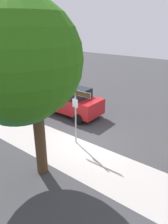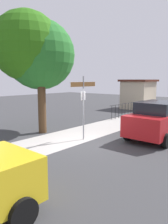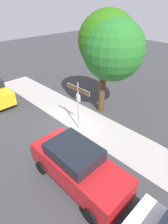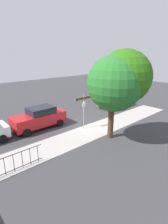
{
  "view_description": "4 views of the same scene",
  "coord_description": "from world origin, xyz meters",
  "px_view_note": "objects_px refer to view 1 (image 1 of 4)",
  "views": [
    {
      "loc": [
        -5.81,
        7.78,
        5.73
      ],
      "look_at": [
        0.43,
        -0.18,
        1.54
      ],
      "focal_mm": 34.43,
      "sensor_mm": 36.0,
      "label": 1
    },
    {
      "loc": [
        -7.41,
        -6.42,
        2.92
      ],
      "look_at": [
        0.78,
        0.6,
        1.32
      ],
      "focal_mm": 34.9,
      "sensor_mm": 36.0,
      "label": 2
    },
    {
      "loc": [
        7.23,
        -5.81,
        6.97
      ],
      "look_at": [
        0.5,
        0.89,
        0.98
      ],
      "focal_mm": 28.88,
      "sensor_mm": 36.0,
      "label": 3
    },
    {
      "loc": [
        10.03,
        11.11,
        6.27
      ],
      "look_at": [
        0.64,
        0.6,
        1.58
      ],
      "focal_mm": 28.44,
      "sensor_mm": 36.0,
      "label": 4
    }
  ],
  "objects_px": {
    "car_red": "(69,101)",
    "shade_tree": "(21,66)",
    "street_sign": "(75,103)",
    "car_white": "(27,89)"
  },
  "relations": [
    {
      "from": "car_red",
      "to": "shade_tree",
      "type": "bearing_deg",
      "value": 118.83
    },
    {
      "from": "street_sign",
      "to": "car_white",
      "type": "distance_m",
      "value": 8.15
    },
    {
      "from": "street_sign",
      "to": "car_white",
      "type": "height_order",
      "value": "street_sign"
    },
    {
      "from": "shade_tree",
      "to": "street_sign",
      "type": "bearing_deg",
      "value": -82.22
    },
    {
      "from": "street_sign",
      "to": "shade_tree",
      "type": "bearing_deg",
      "value": 97.78
    },
    {
      "from": "car_red",
      "to": "street_sign",
      "type": "bearing_deg",
      "value": 136.26
    },
    {
      "from": "car_red",
      "to": "car_white",
      "type": "height_order",
      "value": "car_red"
    },
    {
      "from": "shade_tree",
      "to": "car_red",
      "type": "distance_m",
      "value": 7.54
    },
    {
      "from": "street_sign",
      "to": "car_red",
      "type": "bearing_deg",
      "value": -43.56
    },
    {
      "from": "street_sign",
      "to": "shade_tree",
      "type": "xyz_separation_m",
      "value": [
        -0.43,
        3.17,
        2.27
      ]
    }
  ]
}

